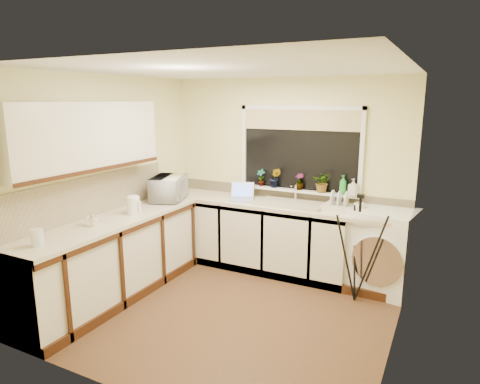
# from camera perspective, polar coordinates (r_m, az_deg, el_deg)

# --- Properties ---
(floor) EXTENTS (3.20, 3.20, 0.00)m
(floor) POSITION_cam_1_polar(r_m,az_deg,el_deg) (4.62, -1.21, -15.65)
(floor) COLOR brown
(floor) RESTS_ON ground
(ceiling) EXTENTS (3.20, 3.20, 0.00)m
(ceiling) POSITION_cam_1_polar(r_m,az_deg,el_deg) (4.08, -1.37, 16.33)
(ceiling) COLOR white
(ceiling) RESTS_ON ground
(wall_back) EXTENTS (3.20, 0.00, 3.20)m
(wall_back) POSITION_cam_1_polar(r_m,az_deg,el_deg) (5.52, 6.07, 2.47)
(wall_back) COLOR beige
(wall_back) RESTS_ON ground
(wall_front) EXTENTS (3.20, 0.00, 3.20)m
(wall_front) POSITION_cam_1_polar(r_m,az_deg,el_deg) (2.99, -15.02, -6.44)
(wall_front) COLOR beige
(wall_front) RESTS_ON ground
(wall_left) EXTENTS (0.00, 3.00, 3.00)m
(wall_left) POSITION_cam_1_polar(r_m,az_deg,el_deg) (5.12, -17.30, 1.19)
(wall_left) COLOR beige
(wall_left) RESTS_ON ground
(wall_right) EXTENTS (0.00, 3.00, 3.00)m
(wall_right) POSITION_cam_1_polar(r_m,az_deg,el_deg) (3.73, 21.00, -3.13)
(wall_right) COLOR beige
(wall_right) RESTS_ON ground
(base_cabinet_back) EXTENTS (2.55, 0.60, 0.86)m
(base_cabinet_back) POSITION_cam_1_polar(r_m,az_deg,el_deg) (5.57, 1.63, -5.81)
(base_cabinet_back) COLOR silver
(base_cabinet_back) RESTS_ON floor
(base_cabinet_left) EXTENTS (0.54, 2.40, 0.86)m
(base_cabinet_left) POSITION_cam_1_polar(r_m,az_deg,el_deg) (4.92, -16.59, -8.84)
(base_cabinet_left) COLOR silver
(base_cabinet_left) RESTS_ON floor
(worktop_back) EXTENTS (3.20, 0.60, 0.04)m
(worktop_back) POSITION_cam_1_polar(r_m,az_deg,el_deg) (5.32, 4.83, -1.68)
(worktop_back) COLOR beige
(worktop_back) RESTS_ON base_cabinet_back
(worktop_left) EXTENTS (0.60, 2.40, 0.04)m
(worktop_left) POSITION_cam_1_polar(r_m,az_deg,el_deg) (4.78, -16.92, -3.80)
(worktop_left) COLOR beige
(worktop_left) RESTS_ON base_cabinet_left
(upper_cabinet) EXTENTS (0.28, 1.90, 0.70)m
(upper_cabinet) POSITION_cam_1_polar(r_m,az_deg,el_deg) (4.62, -20.20, 7.04)
(upper_cabinet) COLOR silver
(upper_cabinet) RESTS_ON wall_left
(splashback_left) EXTENTS (0.02, 2.40, 0.45)m
(splashback_left) POSITION_cam_1_polar(r_m,az_deg,el_deg) (4.92, -19.53, -0.58)
(splashback_left) COLOR beige
(splashback_left) RESTS_ON wall_left
(splashback_back) EXTENTS (3.20, 0.02, 0.14)m
(splashback_back) POSITION_cam_1_polar(r_m,az_deg,el_deg) (5.56, 5.96, -0.13)
(splashback_back) COLOR beige
(splashback_back) RESTS_ON wall_back
(window_glass) EXTENTS (1.50, 0.02, 1.00)m
(window_glass) POSITION_cam_1_polar(r_m,az_deg,el_deg) (5.40, 8.08, 5.67)
(window_glass) COLOR black
(window_glass) RESTS_ON wall_back
(window_blind) EXTENTS (1.50, 0.02, 0.25)m
(window_blind) POSITION_cam_1_polar(r_m,az_deg,el_deg) (5.34, 8.12, 9.64)
(window_blind) COLOR tan
(window_blind) RESTS_ON wall_back
(windowsill) EXTENTS (1.60, 0.14, 0.03)m
(windowsill) POSITION_cam_1_polar(r_m,az_deg,el_deg) (5.43, 7.73, 0.21)
(windowsill) COLOR white
(windowsill) RESTS_ON wall_back
(sink) EXTENTS (0.82, 0.46, 0.03)m
(sink) POSITION_cam_1_polar(r_m,az_deg,el_deg) (5.24, 6.86, -1.56)
(sink) COLOR tan
(sink) RESTS_ON worktop_back
(faucet) EXTENTS (0.03, 0.03, 0.24)m
(faucet) POSITION_cam_1_polar(r_m,az_deg,el_deg) (5.39, 7.55, -0.04)
(faucet) COLOR silver
(faucet) RESTS_ON worktop_back
(washing_machine) EXTENTS (0.76, 0.74, 0.95)m
(washing_machine) POSITION_cam_1_polar(r_m,az_deg,el_deg) (5.16, 18.68, -7.45)
(washing_machine) COLOR white
(washing_machine) RESTS_ON floor
(laptop) EXTENTS (0.38, 0.38, 0.21)m
(laptop) POSITION_cam_1_polar(r_m,az_deg,el_deg) (5.46, 0.29, -0.45)
(laptop) COLOR #A1A0A8
(laptop) RESTS_ON worktop_back
(kettle) EXTENTS (0.15, 0.15, 0.19)m
(kettle) POSITION_cam_1_polar(r_m,az_deg,el_deg) (4.92, -14.27, -1.80)
(kettle) COLOR white
(kettle) RESTS_ON worktop_left
(dish_rack) EXTENTS (0.43, 0.34, 0.06)m
(dish_rack) POSITION_cam_1_polar(r_m,az_deg,el_deg) (5.09, 13.47, -2.05)
(dish_rack) COLOR beige
(dish_rack) RESTS_ON worktop_back
(tripod) EXTENTS (0.67, 0.67, 1.20)m
(tripod) POSITION_cam_1_polar(r_m,az_deg,el_deg) (4.74, 15.64, -7.40)
(tripod) COLOR black
(tripod) RESTS_ON floor
(glass_jug) EXTENTS (0.11, 0.11, 0.15)m
(glass_jug) POSITION_cam_1_polar(r_m,az_deg,el_deg) (4.15, -25.78, -5.58)
(glass_jug) COLOR silver
(glass_jug) RESTS_ON worktop_left
(steel_jar) EXTENTS (0.09, 0.09, 0.12)m
(steel_jar) POSITION_cam_1_polar(r_m,az_deg,el_deg) (4.62, -19.79, -3.53)
(steel_jar) COLOR white
(steel_jar) RESTS_ON worktop_left
(microwave) EXTENTS (0.55, 0.65, 0.31)m
(microwave) POSITION_cam_1_polar(r_m,az_deg,el_deg) (5.49, -9.62, 0.50)
(microwave) COLOR white
(microwave) RESTS_ON worktop_left
(plant_a) EXTENTS (0.13, 0.10, 0.23)m
(plant_a) POSITION_cam_1_polar(r_m,az_deg,el_deg) (5.57, 2.85, 1.97)
(plant_a) COLOR #999999
(plant_a) RESTS_ON windowsill
(plant_b) EXTENTS (0.16, 0.14, 0.26)m
(plant_b) POSITION_cam_1_polar(r_m,az_deg,el_deg) (5.47, 4.78, 1.91)
(plant_b) COLOR #999999
(plant_b) RESTS_ON windowsill
(plant_c) EXTENTS (0.13, 0.13, 0.21)m
(plant_c) POSITION_cam_1_polar(r_m,az_deg,el_deg) (5.39, 8.05, 1.42)
(plant_c) COLOR #999999
(plant_c) RESTS_ON windowsill
(plant_d) EXTENTS (0.24, 0.21, 0.25)m
(plant_d) POSITION_cam_1_polar(r_m,az_deg,el_deg) (5.27, 11.14, 1.30)
(plant_d) COLOR #999999
(plant_d) RESTS_ON windowsill
(soap_bottle_green) EXTENTS (0.11, 0.11, 0.23)m
(soap_bottle_green) POSITION_cam_1_polar(r_m,az_deg,el_deg) (5.22, 13.78, 0.95)
(soap_bottle_green) COLOR green
(soap_bottle_green) RESTS_ON windowsill
(soap_bottle_clear) EXTENTS (0.11, 0.11, 0.21)m
(soap_bottle_clear) POSITION_cam_1_polar(r_m,az_deg,el_deg) (5.18, 15.09, 0.64)
(soap_bottle_clear) COLOR #999999
(soap_bottle_clear) RESTS_ON windowsill
(cup_back) EXTENTS (0.14, 0.14, 0.10)m
(cup_back) POSITION_cam_1_polar(r_m,az_deg,el_deg) (5.07, 15.86, -2.00)
(cup_back) COLOR silver
(cup_back) RESTS_ON worktop_back
(cup_left) EXTENTS (0.11, 0.11, 0.09)m
(cup_left) POSITION_cam_1_polar(r_m,az_deg,el_deg) (4.58, -19.27, -3.80)
(cup_left) COLOR #EFE5C5
(cup_left) RESTS_ON worktop_left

